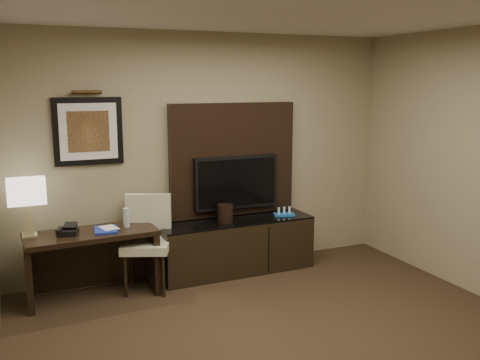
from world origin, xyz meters
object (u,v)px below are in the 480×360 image
minibar_tray (284,212)px  ice_bucket (225,213)px  credenza (236,246)px  desk_chair (146,244)px  desk (93,264)px  desk_phone (68,230)px  tv (236,182)px  water_bottle (126,218)px  table_lamp (27,205)px

minibar_tray → ice_bucket: bearing=-178.9°
credenza → ice_bucket: bearing=-168.0°
desk_chair → desk: bearing=-162.4°
minibar_tray → desk_phone: bearing=-177.8°
minibar_tray → tv: bearing=163.6°
tv → desk_chair: bearing=-165.9°
tv → water_bottle: size_ratio=5.06×
tv → table_lamp: (-2.24, -0.16, -0.03)m
credenza → minibar_tray: minibar_tray is taller
table_lamp → desk_chair: bearing=-6.5°
table_lamp → ice_bucket: size_ratio=3.07×
table_lamp → desk_phone: size_ratio=3.35×
tv → table_lamp: tv is taller
desk → credenza: desk is taller
tv → ice_bucket: 0.41m
desk_chair → minibar_tray: 1.68m
desk → minibar_tray: (2.22, 0.08, 0.31)m
credenza → desk: bearing=-177.7°
desk → desk_phone: size_ratio=6.97×
desk_chair → water_bottle: (-0.18, 0.09, 0.28)m
desk_chair → water_bottle: bearing=176.5°
desk_chair → table_lamp: size_ratio=1.62×
water_bottle → minibar_tray: size_ratio=0.83×
desk → water_bottle: 0.57m
tv → minibar_tray: size_ratio=4.23×
table_lamp → minibar_tray: table_lamp is taller
water_bottle → ice_bucket: water_bottle is taller
desk → desk_chair: 0.57m
table_lamp → minibar_tray: bearing=-0.1°
credenza → table_lamp: size_ratio=2.90×
table_lamp → minibar_tray: 2.80m
water_bottle → ice_bucket: bearing=1.2°
desk_phone → water_bottle: (0.59, 0.06, 0.05)m
desk → tv: 1.82m
tv → minibar_tray: bearing=-16.4°
table_lamp → desk_phone: table_lamp is taller
desk → minibar_tray: size_ratio=5.38×
credenza → tv: 0.73m
desk_phone → ice_bucket: ice_bucket is taller
credenza → desk_chair: desk_chair is taller
credenza → water_bottle: 1.34m
table_lamp → ice_bucket: bearing=-0.5°
desk → water_bottle: bearing=2.9°
ice_bucket → tv: bearing=40.5°
desk → ice_bucket: ice_bucket is taller
desk_phone → ice_bucket: (1.69, 0.08, -0.02)m
ice_bucket → credenza: bearing=13.3°
credenza → desk_phone: bearing=-177.7°
minibar_tray → desk: bearing=-177.9°
tv → desk_chair: size_ratio=1.01×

